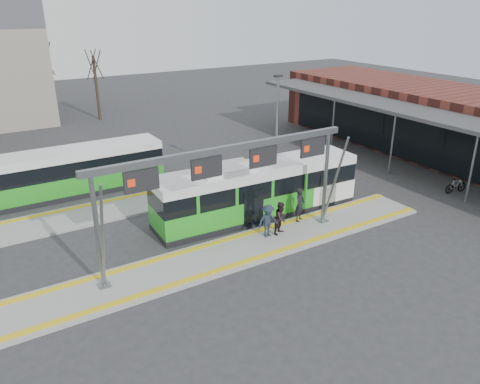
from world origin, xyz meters
The scene contains 16 objects.
ground centered at (0.00, 0.00, 0.00)m, with size 120.00×120.00×0.00m, color #2D2D30.
platform_main centered at (0.00, 0.00, 0.07)m, with size 22.00×3.00×0.15m, color gray.
platform_second centered at (-4.00, 8.00, 0.07)m, with size 20.00×3.00×0.15m, color gray.
tactile_main centered at (0.00, 0.00, 0.16)m, with size 22.00×2.65×0.02m.
tactile_second centered at (-4.00, 9.15, 0.16)m, with size 20.00×0.35×0.02m.
gantry centered at (-0.35, 0.25, 4.30)m, with size 13.00×1.68×5.20m.
station_building centered at (21.83, 4.00, 2.53)m, with size 11.50×32.00×5.00m.
hero_bus centered at (3.05, 3.09, 1.50)m, with size 12.01×3.06×3.27m.
bg_bus_green centered at (-5.14, 11.83, 1.42)m, with size 11.48×2.45×2.87m.
passenger_a centered at (4.45, 1.01, 1.09)m, with size 0.69×0.45×1.88m, color black.
passenger_b centered at (2.70, 0.33, 1.01)m, with size 0.84×0.65×1.72m, color black.
passenger_c centered at (1.93, 0.40, 1.02)m, with size 1.12×0.64×1.73m, color #1D2835.
bicycle_d centered at (15.61, -0.71, 0.49)m, with size 0.46×1.62×0.97m, color gray.
tree_left centered at (-2.14, 32.93, 6.03)m, with size 1.40×1.40×7.96m.
tree_mid centered at (2.11, 30.91, 5.43)m, with size 1.40×1.40×7.16m.
lamp_east centered at (6.17, 5.70, 3.87)m, with size 0.50×0.25×7.26m.
Camera 1 is at (-10.38, -16.96, 11.27)m, focal length 35.00 mm.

